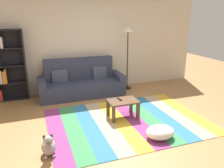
{
  "coord_description": "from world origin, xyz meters",
  "views": [
    {
      "loc": [
        -1.55,
        -3.77,
        2.13
      ],
      "look_at": [
        0.05,
        0.72,
        0.65
      ],
      "focal_mm": 35.83,
      "sensor_mm": 36.0,
      "label": 1
    }
  ],
  "objects_px": {
    "coffee_table": "(123,104)",
    "pouf": "(160,132)",
    "couch": "(81,83)",
    "tv_remote": "(120,99)",
    "standing_lamp": "(128,38)",
    "bookshelf": "(2,67)",
    "dog": "(49,146)"
  },
  "relations": [
    {
      "from": "coffee_table",
      "to": "pouf",
      "type": "xyz_separation_m",
      "value": [
        0.3,
        -1.02,
        -0.19
      ]
    },
    {
      "from": "couch",
      "to": "tv_remote",
      "type": "bearing_deg",
      "value": -73.75
    },
    {
      "from": "coffee_table",
      "to": "standing_lamp",
      "type": "relative_size",
      "value": 0.35
    },
    {
      "from": "coffee_table",
      "to": "pouf",
      "type": "bearing_deg",
      "value": -73.45
    },
    {
      "from": "standing_lamp",
      "to": "tv_remote",
      "type": "distance_m",
      "value": 2.28
    },
    {
      "from": "bookshelf",
      "to": "standing_lamp",
      "type": "bearing_deg",
      "value": -2.76
    },
    {
      "from": "couch",
      "to": "bookshelf",
      "type": "xyz_separation_m",
      "value": [
        -1.93,
        0.28,
        0.56
      ]
    },
    {
      "from": "bookshelf",
      "to": "couch",
      "type": "bearing_deg",
      "value": -8.34
    },
    {
      "from": "couch",
      "to": "dog",
      "type": "bearing_deg",
      "value": -112.94
    },
    {
      "from": "pouf",
      "to": "standing_lamp",
      "type": "bearing_deg",
      "value": 78.36
    },
    {
      "from": "coffee_table",
      "to": "bookshelf",
      "type": "bearing_deg",
      "value": 140.94
    },
    {
      "from": "dog",
      "to": "pouf",
      "type": "bearing_deg",
      "value": -4.76
    },
    {
      "from": "pouf",
      "to": "dog",
      "type": "xyz_separation_m",
      "value": [
        -1.92,
        0.16,
        0.04
      ]
    },
    {
      "from": "coffee_table",
      "to": "dog",
      "type": "bearing_deg",
      "value": -151.95
    },
    {
      "from": "dog",
      "to": "tv_remote",
      "type": "height_order",
      "value": "tv_remote"
    },
    {
      "from": "bookshelf",
      "to": "coffee_table",
      "type": "relative_size",
      "value": 2.86
    },
    {
      "from": "coffee_table",
      "to": "tv_remote",
      "type": "height_order",
      "value": "tv_remote"
    },
    {
      "from": "standing_lamp",
      "to": "tv_remote",
      "type": "bearing_deg",
      "value": -118.06
    },
    {
      "from": "couch",
      "to": "dog",
      "type": "height_order",
      "value": "couch"
    },
    {
      "from": "dog",
      "to": "standing_lamp",
      "type": "distance_m",
      "value": 3.92
    },
    {
      "from": "bookshelf",
      "to": "dog",
      "type": "xyz_separation_m",
      "value": [
        0.84,
        -2.85,
        -0.73
      ]
    },
    {
      "from": "coffee_table",
      "to": "pouf",
      "type": "height_order",
      "value": "coffee_table"
    },
    {
      "from": "bookshelf",
      "to": "tv_remote",
      "type": "relative_size",
      "value": 12.0
    },
    {
      "from": "standing_lamp",
      "to": "coffee_table",
      "type": "bearing_deg",
      "value": -115.92
    },
    {
      "from": "bookshelf",
      "to": "tv_remote",
      "type": "height_order",
      "value": "bookshelf"
    },
    {
      "from": "pouf",
      "to": "tv_remote",
      "type": "height_order",
      "value": "tv_remote"
    },
    {
      "from": "pouf",
      "to": "tv_remote",
      "type": "xyz_separation_m",
      "value": [
        -0.35,
        1.09,
        0.28
      ]
    },
    {
      "from": "couch",
      "to": "dog",
      "type": "distance_m",
      "value": 2.8
    },
    {
      "from": "couch",
      "to": "tv_remote",
      "type": "xyz_separation_m",
      "value": [
        0.48,
        -1.64,
        0.07
      ]
    },
    {
      "from": "coffee_table",
      "to": "dog",
      "type": "xyz_separation_m",
      "value": [
        -1.61,
        -0.86,
        -0.15
      ]
    },
    {
      "from": "couch",
      "to": "pouf",
      "type": "relative_size",
      "value": 4.33
    },
    {
      "from": "bookshelf",
      "to": "tv_remote",
      "type": "bearing_deg",
      "value": -38.59
    }
  ]
}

